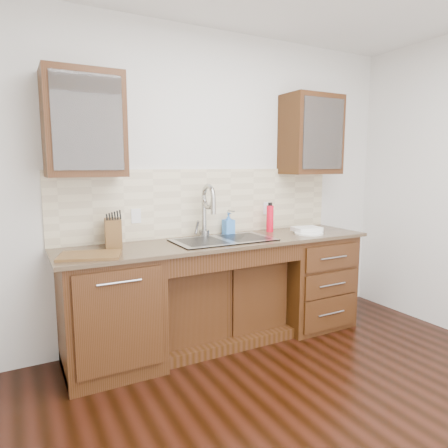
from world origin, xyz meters
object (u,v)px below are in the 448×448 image
cutting_board (90,255)px  water_bottle (270,219)px  plate (309,233)px  knife_block (113,233)px  soap_bottle (228,224)px

cutting_board → water_bottle: bearing=9.6°
plate → knife_block: bearing=171.5°
water_bottle → knife_block: (-1.48, -0.03, -0.02)m
knife_block → cutting_board: (-0.22, -0.26, -0.10)m
soap_bottle → plate: bearing=-27.8°
soap_bottle → plate: 0.75m
water_bottle → cutting_board: water_bottle is taller
soap_bottle → plate: size_ratio=0.77×
water_bottle → knife_block: bearing=-178.9°
water_bottle → plate: bearing=-50.0°
soap_bottle → knife_block: bearing=-177.7°
plate → knife_block: 1.74m
water_bottle → plate: size_ratio=0.95×
water_bottle → plate: 0.39m
plate → cutting_board: size_ratio=0.64×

